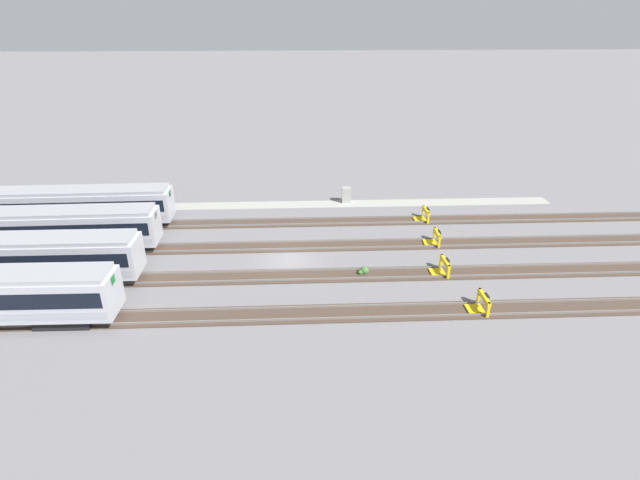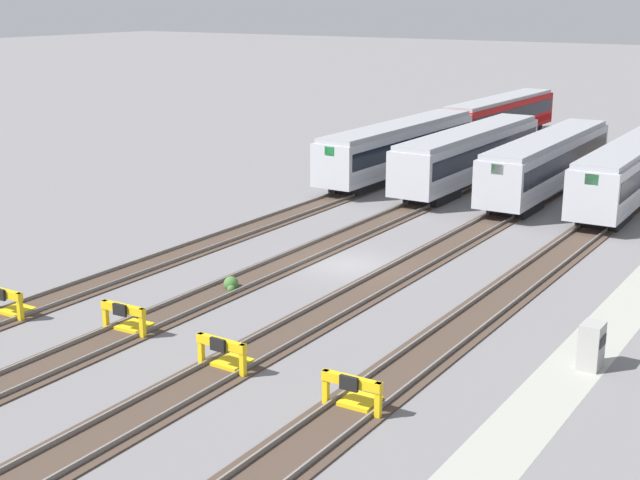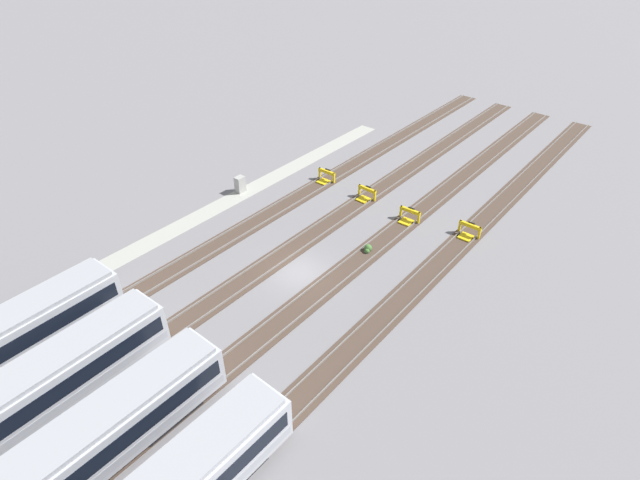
{
  "view_description": "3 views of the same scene",
  "coord_description": "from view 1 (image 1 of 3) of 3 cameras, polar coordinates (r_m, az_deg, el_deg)",
  "views": [
    {
      "loc": [
        -0.89,
        35.79,
        18.82
      ],
      "look_at": [
        -2.47,
        0.0,
        1.8
      ],
      "focal_mm": 28.0,
      "sensor_mm": 36.0,
      "label": 1
    },
    {
      "loc": [
        -34.18,
        -20.18,
        12.19
      ],
      "look_at": [
        -2.47,
        0.0,
        1.8
      ],
      "focal_mm": 50.0,
      "sensor_mm": 36.0,
      "label": 2
    },
    {
      "loc": [
        22.19,
        20.46,
        24.62
      ],
      "look_at": [
        -2.47,
        0.0,
        1.8
      ],
      "focal_mm": 28.0,
      "sensor_mm": 36.0,
      "label": 3
    }
  ],
  "objects": [
    {
      "name": "subway_car_front_row_left_inner",
      "position": [
        42.64,
        -31.56,
        -1.78
      ],
      "size": [
        18.01,
        2.92,
        3.7
      ],
      "color": "#ADAFB7",
      "rests_on": "ground"
    },
    {
      "name": "bumper_stop_nearest_track",
      "position": [
        48.71,
        11.7,
        2.78
      ],
      "size": [
        1.36,
        2.01,
        1.22
      ],
      "color": "gold",
      "rests_on": "ground"
    },
    {
      "name": "rail_track_nearest",
      "position": [
        47.46,
        -3.4,
        2.06
      ],
      "size": [
        90.0,
        2.23,
        0.21
      ],
      "color": "#47382D",
      "rests_on": "ground"
    },
    {
      "name": "subway_car_front_row_right_inner",
      "position": [
        51.11,
        -26.51,
        3.49
      ],
      "size": [
        18.05,
        3.18,
        3.7
      ],
      "color": "#ADAFB7",
      "rests_on": "ground"
    },
    {
      "name": "weed_clump",
      "position": [
        38.51,
        5.02,
        -3.54
      ],
      "size": [
        0.92,
        0.7,
        0.64
      ],
      "color": "#427033",
      "rests_on": "ground"
    },
    {
      "name": "service_walkway",
      "position": [
        51.79,
        -3.35,
        4.07
      ],
      "size": [
        54.0,
        2.0,
        0.01
      ],
      "primitive_type": "cube",
      "color": "#9E9E93",
      "rests_on": "ground"
    },
    {
      "name": "bumper_stop_near_inner_track",
      "position": [
        44.07,
        12.88,
        0.18
      ],
      "size": [
        1.36,
        2.01,
        1.22
      ],
      "color": "gold",
      "rests_on": "ground"
    },
    {
      "name": "subway_car_front_row_rightmost",
      "position": [
        46.84,
        -28.77,
        1.13
      ],
      "size": [
        18.05,
        3.17,
        3.7
      ],
      "color": "#ADAFB7",
      "rests_on": "ground"
    },
    {
      "name": "ground_plane",
      "position": [
        40.44,
        -3.5,
        -2.37
      ],
      "size": [
        400.0,
        400.0,
        0.0
      ],
      "primitive_type": "plane",
      "color": "slate"
    },
    {
      "name": "bumper_stop_far_inner_track",
      "position": [
        35.55,
        17.79,
        -6.95
      ],
      "size": [
        1.35,
        2.0,
        1.22
      ],
      "color": "gold",
      "rests_on": "ground"
    },
    {
      "name": "rail_track_far_inner",
      "position": [
        33.72,
        -3.65,
        -8.48
      ],
      "size": [
        90.0,
        2.23,
        0.21
      ],
      "color": "#47382D",
      "rests_on": "ground"
    },
    {
      "name": "bumper_stop_middle_track",
      "position": [
        39.41,
        13.72,
        -3.06
      ],
      "size": [
        1.37,
        2.01,
        1.22
      ],
      "color": "gold",
      "rests_on": "ground"
    },
    {
      "name": "electrical_cabinet",
      "position": [
        52.17,
        3.02,
        5.17
      ],
      "size": [
        0.9,
        0.73,
        1.6
      ],
      "color": "#9E9E99",
      "rests_on": "ground"
    },
    {
      "name": "rail_track_near_inner",
      "position": [
        42.74,
        -3.47,
        -0.7
      ],
      "size": [
        90.0,
        2.24,
        0.21
      ],
      "color": "#47382D",
      "rests_on": "ground"
    },
    {
      "name": "rail_track_middle",
      "position": [
        38.14,
        -3.55,
        -4.13
      ],
      "size": [
        90.0,
        2.24,
        0.21
      ],
      "color": "#47382D",
      "rests_on": "ground"
    }
  ]
}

